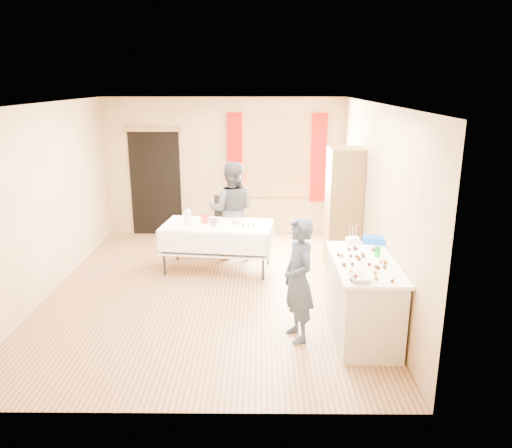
{
  "coord_description": "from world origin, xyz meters",
  "views": [
    {
      "loc": [
        0.69,
        -6.59,
        2.89
      ],
      "look_at": [
        0.64,
        0.0,
        0.99
      ],
      "focal_mm": 35.0,
      "sensor_mm": 36.0,
      "label": 1
    }
  ],
  "objects_px": {
    "counter": "(363,298)",
    "girl": "(298,280)",
    "cabinet": "(343,209)",
    "woman": "(232,210)",
    "chair": "(224,235)",
    "party_table": "(217,243)"
  },
  "relations": [
    {
      "from": "counter",
      "to": "woman",
      "type": "bearing_deg",
      "value": 121.61
    },
    {
      "from": "counter",
      "to": "girl",
      "type": "xyz_separation_m",
      "value": [
        -0.76,
        -0.11,
        0.27
      ]
    },
    {
      "from": "counter",
      "to": "party_table",
      "type": "relative_size",
      "value": 0.83
    },
    {
      "from": "cabinet",
      "to": "girl",
      "type": "xyz_separation_m",
      "value": [
        -0.86,
        -2.3,
        -0.23
      ]
    },
    {
      "from": "counter",
      "to": "girl",
      "type": "bearing_deg",
      "value": -171.5
    },
    {
      "from": "counter",
      "to": "chair",
      "type": "distance_m",
      "value": 3.52
    },
    {
      "from": "cabinet",
      "to": "chair",
      "type": "distance_m",
      "value": 2.19
    },
    {
      "from": "cabinet",
      "to": "party_table",
      "type": "relative_size",
      "value": 1.08
    },
    {
      "from": "counter",
      "to": "cabinet",
      "type": "bearing_deg",
      "value": 87.38
    },
    {
      "from": "cabinet",
      "to": "girl",
      "type": "height_order",
      "value": "cabinet"
    },
    {
      "from": "counter",
      "to": "party_table",
      "type": "xyz_separation_m",
      "value": [
        -1.86,
        2.07,
        -0.01
      ]
    },
    {
      "from": "cabinet",
      "to": "woman",
      "type": "relative_size",
      "value": 1.18
    },
    {
      "from": "party_table",
      "to": "woman",
      "type": "distance_m",
      "value": 0.76
    },
    {
      "from": "counter",
      "to": "girl",
      "type": "relative_size",
      "value": 1.02
    },
    {
      "from": "party_table",
      "to": "girl",
      "type": "height_order",
      "value": "girl"
    },
    {
      "from": "chair",
      "to": "woman",
      "type": "bearing_deg",
      "value": -54.59
    },
    {
      "from": "girl",
      "to": "cabinet",
      "type": "bearing_deg",
      "value": 140.91
    },
    {
      "from": "cabinet",
      "to": "woman",
      "type": "height_order",
      "value": "cabinet"
    },
    {
      "from": "cabinet",
      "to": "counter",
      "type": "bearing_deg",
      "value": -92.62
    },
    {
      "from": "party_table",
      "to": "woman",
      "type": "relative_size",
      "value": 1.09
    },
    {
      "from": "woman",
      "to": "party_table",
      "type": "bearing_deg",
      "value": 76.81
    },
    {
      "from": "counter",
      "to": "girl",
      "type": "height_order",
      "value": "girl"
    }
  ]
}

